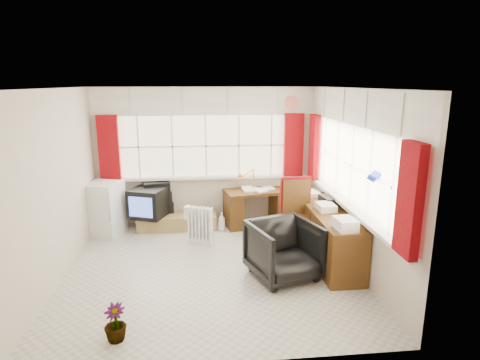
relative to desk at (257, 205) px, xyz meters
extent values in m
plane|color=beige|center=(-0.90, -1.73, -0.37)|extent=(4.00, 4.00, 0.00)
plane|color=beige|center=(-0.90, 0.27, 0.88)|extent=(4.00, 0.00, 4.00)
plane|color=beige|center=(-0.90, -3.73, 0.88)|extent=(4.00, 0.00, 4.00)
plane|color=beige|center=(-2.90, -1.73, 0.88)|extent=(0.00, 4.00, 4.00)
plane|color=beige|center=(1.10, -1.73, 0.88)|extent=(0.00, 4.00, 4.00)
plane|color=white|center=(-0.90, -1.73, 2.13)|extent=(4.00, 4.00, 0.00)
plane|color=#F7EAC3|center=(-0.90, 0.25, 1.08)|extent=(3.60, 0.00, 3.60)
cube|color=white|center=(-0.90, 0.21, 0.50)|extent=(3.70, 0.12, 0.05)
cube|color=white|center=(-2.10, 0.24, 1.08)|extent=(0.03, 0.02, 1.10)
cube|color=white|center=(-1.50, 0.24, 1.08)|extent=(0.03, 0.02, 1.10)
cube|color=white|center=(-0.90, 0.24, 1.08)|extent=(0.03, 0.02, 1.10)
cube|color=white|center=(-0.30, 0.24, 1.08)|extent=(0.03, 0.02, 1.10)
cube|color=white|center=(0.30, 0.24, 1.08)|extent=(0.03, 0.02, 1.10)
plane|color=#F7EAC3|center=(1.08, -1.73, 1.08)|extent=(0.00, 3.60, 3.60)
cube|color=white|center=(1.04, -1.73, 0.50)|extent=(0.12, 3.70, 0.05)
cube|color=white|center=(1.07, -2.93, 1.08)|extent=(0.02, 0.03, 1.10)
cube|color=white|center=(1.07, -2.33, 1.08)|extent=(0.02, 0.03, 1.10)
cube|color=white|center=(1.07, -1.73, 1.08)|extent=(0.02, 0.03, 1.10)
cube|color=white|center=(1.07, -1.13, 1.08)|extent=(0.02, 0.03, 1.10)
cube|color=white|center=(1.07, -0.53, 1.08)|extent=(0.02, 0.03, 1.10)
cube|color=maroon|center=(-2.60, 0.17, 1.08)|extent=(0.35, 0.10, 1.15)
cube|color=maroon|center=(0.70, 0.17, 1.08)|extent=(0.35, 0.10, 1.15)
cube|color=maroon|center=(1.00, -0.13, 1.08)|extent=(0.10, 0.35, 1.15)
cube|color=maroon|center=(1.00, -3.43, 1.08)|extent=(0.10, 0.35, 1.15)
cube|color=white|center=(-0.90, 0.23, 1.88)|extent=(3.95, 0.08, 0.48)
cube|color=white|center=(1.06, -1.73, 1.88)|extent=(0.08, 3.95, 0.48)
cube|color=#5A3A15|center=(0.00, 0.00, 0.27)|extent=(1.24, 0.78, 0.05)
cube|color=#5A3A15|center=(-0.43, -0.09, -0.06)|extent=(0.36, 0.56, 0.61)
cube|color=#5A3A15|center=(0.43, 0.09, -0.06)|extent=(0.36, 0.56, 0.61)
cube|color=white|center=(0.00, 0.00, 0.30)|extent=(0.24, 0.30, 0.02)
cube|color=white|center=(0.00, 0.00, 0.31)|extent=(0.24, 0.30, 0.02)
cube|color=white|center=(0.00, 0.00, 0.31)|extent=(0.24, 0.30, 0.02)
cube|color=white|center=(0.00, 0.00, 0.32)|extent=(0.24, 0.30, 0.02)
cube|color=white|center=(0.00, 0.00, 0.32)|extent=(0.24, 0.30, 0.02)
cube|color=white|center=(0.00, 0.00, 0.32)|extent=(0.24, 0.30, 0.02)
cylinder|color=#E89D09|center=(-0.06, 0.03, 0.30)|extent=(0.09, 0.09, 0.02)
cylinder|color=#E89D09|center=(-0.06, 0.03, 0.48)|extent=(0.02, 0.02, 0.35)
cone|color=#E89D09|center=(-0.06, 0.03, 0.62)|extent=(0.16, 0.14, 0.14)
cube|color=black|center=(0.46, -1.38, -0.35)|extent=(0.53, 0.53, 0.04)
cylinder|color=silver|center=(0.46, -1.38, -0.09)|extent=(0.06, 0.06, 0.56)
cube|color=#5A3A15|center=(0.46, -1.38, 0.19)|extent=(0.51, 0.49, 0.06)
cube|color=#5A3A15|center=(0.44, -1.14, 0.49)|extent=(0.44, 0.09, 0.54)
cube|color=maroon|center=(0.44, -1.14, 0.52)|extent=(0.48, 0.11, 0.56)
imported|color=black|center=(0.06, -2.08, 0.02)|extent=(1.05, 1.07, 0.77)
cube|color=white|center=(-1.04, -0.80, -0.33)|extent=(0.44, 0.32, 0.08)
cube|color=white|center=(-1.21, -0.72, -0.02)|extent=(0.07, 0.12, 0.54)
cube|color=white|center=(-1.15, -0.75, -0.02)|extent=(0.07, 0.12, 0.54)
cube|color=white|center=(-1.10, -0.77, -0.02)|extent=(0.07, 0.12, 0.54)
cube|color=white|center=(-1.04, -0.80, -0.02)|extent=(0.07, 0.12, 0.54)
cube|color=white|center=(-0.98, -0.82, -0.02)|extent=(0.07, 0.12, 0.54)
cube|color=white|center=(-0.93, -0.85, -0.02)|extent=(0.07, 0.12, 0.54)
cube|color=white|center=(-0.87, -0.87, -0.02)|extent=(0.07, 0.12, 0.54)
cube|color=#5A3A15|center=(0.83, -1.53, 0.00)|extent=(0.50, 2.00, 0.75)
cube|color=white|center=(0.80, -2.33, 0.43)|extent=(0.24, 0.32, 0.10)
cube|color=white|center=(0.80, -1.53, 0.43)|extent=(0.24, 0.32, 0.10)
cube|color=white|center=(0.80, -0.73, 0.43)|extent=(0.24, 0.32, 0.10)
cube|color=black|center=(0.97, -1.23, 0.44)|extent=(0.31, 0.38, 0.11)
cube|color=olive|center=(-1.45, -0.01, -0.25)|extent=(1.40, 0.50, 0.25)
cube|color=black|center=(-1.95, -0.08, 0.14)|extent=(0.71, 0.68, 0.51)
cube|color=#5370ED|center=(-2.05, -0.33, 0.14)|extent=(0.41, 0.18, 0.35)
cube|color=black|center=(-1.82, 0.17, -0.02)|extent=(0.62, 0.47, 0.20)
cube|color=black|center=(-1.82, 0.17, 0.18)|extent=(0.57, 0.44, 0.19)
cube|color=black|center=(-1.82, 0.17, 0.37)|extent=(0.52, 0.41, 0.18)
cube|color=white|center=(-2.68, -0.20, 0.09)|extent=(0.68, 0.68, 0.92)
cube|color=silver|center=(-2.52, -0.54, 0.22)|extent=(0.03, 0.03, 0.49)
imported|color=white|center=(-0.66, -0.24, -0.21)|extent=(0.13, 0.13, 0.33)
imported|color=#98E3D5|center=(-1.19, -0.73, -0.29)|extent=(0.11, 0.11, 0.17)
imported|color=black|center=(-1.92, -3.27, -0.17)|extent=(0.30, 0.30, 0.40)
camera|label=1|loc=(-1.03, -6.98, 2.20)|focal=30.00mm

